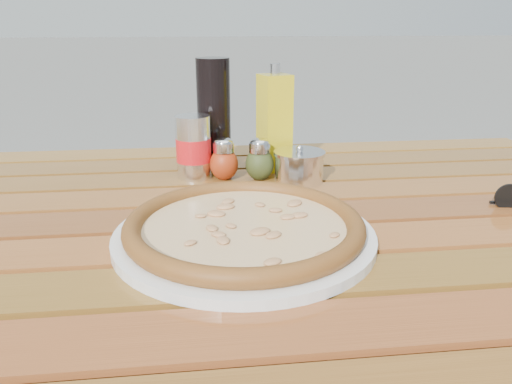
{
  "coord_description": "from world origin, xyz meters",
  "views": [
    {
      "loc": [
        -0.09,
        -0.72,
        1.04
      ],
      "look_at": [
        0.0,
        0.02,
        0.78
      ],
      "focal_mm": 35.0,
      "sensor_mm": 36.0,
      "label": 1
    }
  ],
  "objects": [
    {
      "name": "parmesan_tin",
      "position": [
        0.1,
        0.15,
        0.78
      ],
      "size": [
        0.11,
        0.11,
        0.07
      ],
      "rotation": [
        0.0,
        0.0,
        0.17
      ],
      "color": "white",
      "rests_on": "table"
    },
    {
      "name": "soda_can",
      "position": [
        -0.1,
        0.21,
        0.81
      ],
      "size": [
        0.07,
        0.07,
        0.12
      ],
      "rotation": [
        0.0,
        0.0,
        -0.09
      ],
      "color": "silver",
      "rests_on": "table"
    },
    {
      "name": "oregano_shaker",
      "position": [
        0.03,
        0.18,
        0.79
      ],
      "size": [
        0.07,
        0.07,
        0.08
      ],
      "rotation": [
        0.0,
        0.0,
        -0.4
      ],
      "color": "#38431B",
      "rests_on": "table"
    },
    {
      "name": "dark_bottle",
      "position": [
        -0.06,
        0.27,
        0.86
      ],
      "size": [
        0.08,
        0.08,
        0.22
      ],
      "primitive_type": "cylinder",
      "rotation": [
        0.0,
        0.0,
        -0.33
      ],
      "color": "black",
      "rests_on": "table"
    },
    {
      "name": "pepper_shaker",
      "position": [
        -0.04,
        0.19,
        0.79
      ],
      "size": [
        0.07,
        0.07,
        0.08
      ],
      "rotation": [
        0.0,
        0.0,
        0.24
      ],
      "color": "#A03312",
      "rests_on": "table"
    },
    {
      "name": "pizza",
      "position": [
        -0.03,
        -0.09,
        0.77
      ],
      "size": [
        0.4,
        0.4,
        0.03
      ],
      "rotation": [
        0.0,
        0.0,
        -0.23
      ],
      "color": "beige",
      "rests_on": "plate"
    },
    {
      "name": "plate",
      "position": [
        -0.03,
        -0.09,
        0.76
      ],
      "size": [
        0.43,
        0.43,
        0.01
      ],
      "primitive_type": "cylinder",
      "rotation": [
        0.0,
        0.0,
        -0.23
      ],
      "color": "silver",
      "rests_on": "table"
    },
    {
      "name": "table",
      "position": [
        0.0,
        -0.0,
        0.67
      ],
      "size": [
        1.4,
        0.9,
        0.75
      ],
      "color": "#3B230D",
      "rests_on": "ground"
    },
    {
      "name": "olive_oil_cruet",
      "position": [
        0.06,
        0.24,
        0.85
      ],
      "size": [
        0.07,
        0.07,
        0.21
      ],
      "rotation": [
        0.0,
        0.0,
        0.31
      ],
      "color": "gold",
      "rests_on": "table"
    }
  ]
}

